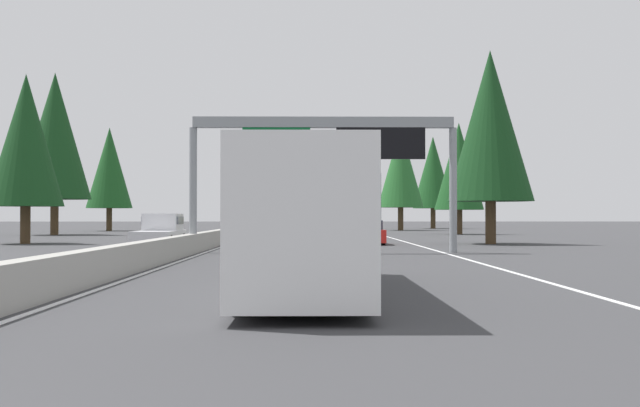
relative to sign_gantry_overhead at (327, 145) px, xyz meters
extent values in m
plane|color=#38383A|center=(27.85, 6.04, -5.11)|extent=(320.00, 320.00, 0.00)
cube|color=#9E9B93|center=(47.85, 6.34, -4.66)|extent=(180.00, 0.56, 0.90)
cube|color=silver|center=(37.85, -5.48, -5.11)|extent=(160.00, 0.16, 0.01)
cube|color=silver|center=(37.85, 5.79, -5.11)|extent=(160.00, 0.16, 0.01)
cylinder|color=gray|center=(0.04, 6.34, -2.15)|extent=(0.36, 0.36, 5.92)
cylinder|color=gray|center=(0.04, -5.98, -2.15)|extent=(0.36, 0.36, 5.92)
cube|color=gray|center=(0.04, 0.18, 1.06)|extent=(0.50, 12.32, 0.50)
cube|color=#0C602D|center=(-0.11, 2.39, -0.04)|extent=(0.12, 3.20, 1.90)
cube|color=black|center=(-0.11, -2.54, 0.06)|extent=(0.16, 4.20, 1.50)
cube|color=white|center=(-18.66, 0.87, -3.46)|extent=(11.50, 2.50, 2.90)
cube|color=#2D3847|center=(-18.66, 0.87, -3.10)|extent=(11.04, 2.55, 0.84)
cylinder|color=black|center=(-14.63, 1.97, -4.61)|extent=(1.00, 0.30, 1.00)
cylinder|color=black|center=(-14.63, -0.23, -4.61)|extent=(1.00, 0.30, 1.00)
cylinder|color=black|center=(-22.68, 1.97, -4.61)|extent=(1.00, 0.30, 1.00)
cylinder|color=black|center=(-22.68, -0.23, -4.61)|extent=(1.00, 0.30, 1.00)
cube|color=red|center=(10.53, -2.72, -4.58)|extent=(4.40, 1.80, 0.76)
cube|color=#2D3847|center=(10.31, -2.72, -3.92)|extent=(2.46, 1.51, 0.56)
cylinder|color=black|center=(11.94, -1.93, -4.79)|extent=(0.64, 0.22, 0.64)
cylinder|color=black|center=(11.94, -3.51, -4.79)|extent=(0.64, 0.22, 0.64)
cylinder|color=black|center=(9.13, -1.93, -4.79)|extent=(0.64, 0.22, 0.64)
cylinder|color=black|center=(9.13, -3.51, -4.79)|extent=(0.64, 0.22, 0.64)
cube|color=gold|center=(39.11, 4.19, -3.41)|extent=(6.12, 2.40, 2.50)
cube|color=#AD931E|center=(43.36, 4.19, -3.71)|extent=(2.38, 2.30, 1.90)
cylinder|color=black|center=(43.19, 5.25, -4.66)|extent=(0.90, 0.28, 0.90)
cylinder|color=black|center=(43.19, 3.13, -4.66)|extent=(0.90, 0.28, 0.90)
cylinder|color=black|center=(37.41, 5.25, -4.66)|extent=(0.90, 0.28, 0.90)
cylinder|color=black|center=(37.41, 3.13, -4.66)|extent=(0.90, 0.28, 0.90)
cube|color=black|center=(74.62, 4.18, -4.58)|extent=(4.40, 1.80, 0.76)
cube|color=#2D3847|center=(74.40, 4.18, -3.92)|extent=(2.46, 1.51, 0.56)
cylinder|color=black|center=(76.03, 4.97, -4.79)|extent=(0.64, 0.22, 0.64)
cylinder|color=black|center=(76.03, 3.39, -4.79)|extent=(0.64, 0.22, 0.64)
cylinder|color=black|center=(73.21, 4.97, -4.79)|extent=(0.64, 0.22, 0.64)
cylinder|color=black|center=(73.21, 3.39, -4.79)|extent=(0.64, 0.22, 0.64)
cube|color=silver|center=(4.45, 8.81, -4.50)|extent=(5.60, 2.00, 0.70)
cube|color=silver|center=(5.46, 8.81, -3.70)|extent=(2.24, 1.84, 0.90)
cube|color=#2D3847|center=(5.46, 8.81, -3.61)|extent=(2.02, 1.92, 0.41)
cylinder|color=black|center=(6.30, 9.67, -4.71)|extent=(0.80, 0.28, 0.80)
cylinder|color=black|center=(6.30, 7.95, -4.71)|extent=(0.80, 0.28, 0.80)
cylinder|color=black|center=(2.61, 9.67, -4.71)|extent=(0.80, 0.28, 0.80)
cylinder|color=black|center=(2.61, 7.95, -4.71)|extent=(0.80, 0.28, 0.80)
cylinder|color=#4C3823|center=(11.05, -10.32, -3.79)|extent=(0.65, 0.65, 2.65)
cone|color=#143D19|center=(11.05, -10.32, 2.22)|extent=(5.29, 5.29, 9.38)
cylinder|color=#4C3823|center=(35.40, -13.02, -3.96)|extent=(0.61, 0.61, 2.30)
cone|color=#194C1E|center=(35.40, -13.02, 1.26)|extent=(4.60, 4.60, 8.15)
cylinder|color=#4C3823|center=(54.63, -9.76, -3.75)|extent=(0.66, 0.66, 2.72)
cone|color=#236028|center=(54.63, -9.76, 2.43)|extent=(5.44, 5.44, 9.64)
cylinder|color=#4C3823|center=(67.26, -15.59, -3.74)|extent=(0.66, 0.66, 2.74)
cone|color=#194C1E|center=(67.26, -15.59, 2.48)|extent=(5.48, 5.48, 9.71)
cylinder|color=#4C3823|center=(11.76, 18.59, -3.94)|extent=(0.62, 0.62, 2.34)
cone|color=#143D19|center=(11.76, 18.59, 1.37)|extent=(4.68, 4.68, 8.29)
cylinder|color=#4C3823|center=(33.60, 24.08, -3.49)|extent=(0.71, 0.71, 3.25)
cone|color=#143D19|center=(33.60, 24.08, 3.90)|extent=(6.50, 6.50, 11.52)
cylinder|color=#4C3823|center=(51.87, 23.94, -3.81)|extent=(0.64, 0.64, 2.61)
cone|color=#194C1E|center=(51.87, 23.94, 2.12)|extent=(5.21, 5.21, 9.24)
camera|label=1|loc=(-36.38, 0.69, -3.35)|focal=43.26mm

